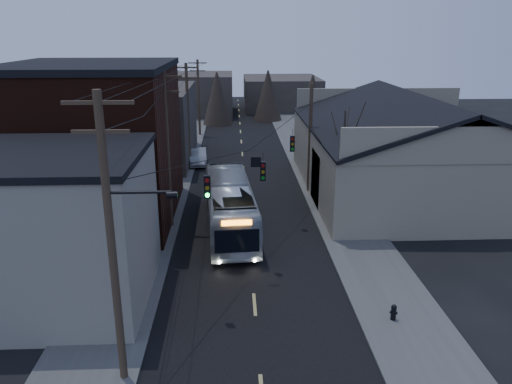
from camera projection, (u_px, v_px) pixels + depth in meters
road_surface at (244, 175)px, 44.19m from camera, size 9.00×110.00×0.02m
sidewalk_left at (170, 175)px, 43.90m from camera, size 4.00×110.00×0.12m
sidewalk_right at (317, 174)px, 44.46m from camera, size 4.00×110.00×0.12m
building_clapboard at (57, 230)px, 22.77m from camera, size 8.00×8.00×7.00m
building_brick at (95, 146)px, 32.72m from camera, size 10.00×12.00×10.00m
building_left_far at (145, 125)px, 48.41m from camera, size 9.00×14.00×7.00m
warehouse at (410, 158)px, 39.17m from camera, size 16.16×20.60×7.73m
building_far_left at (200, 94)px, 76.28m from camera, size 10.00×12.00×6.00m
building_far_right at (281, 93)px, 81.74m from camera, size 12.00×14.00×5.00m
bare_tree at (342, 163)px, 33.86m from camera, size 0.40×0.40×7.20m
utility_lines at (203, 133)px, 36.97m from camera, size 11.24×45.28×10.50m
bus at (230, 206)px, 31.60m from camera, size 3.55×11.84×3.25m
parked_car at (198, 157)px, 47.62m from camera, size 1.90×4.61×1.49m
fire_hydrant at (394, 312)px, 21.76m from camera, size 0.35×0.25×0.73m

